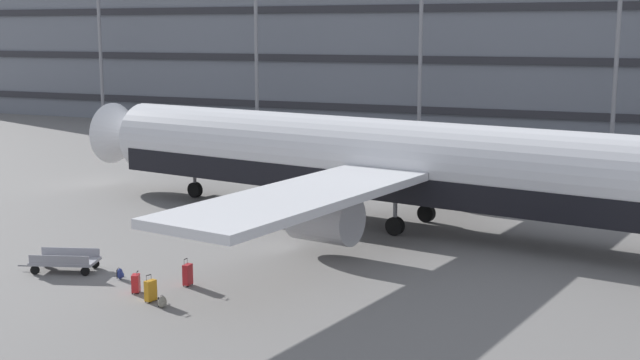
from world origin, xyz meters
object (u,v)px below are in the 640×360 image
object	(u,v)px
suitcase_scuffed	(151,290)
backpack_purple	(162,302)
airliner	(395,164)
suitcase_teal	(136,283)
suitcase_navy	(188,274)
backpack_red	(120,274)
baggage_cart	(65,261)

from	to	relation	value
suitcase_scuffed	backpack_purple	distance (m)	0.90
airliner	suitcase_teal	xyz separation A→B (m)	(-5.30, -14.24, -2.80)
suitcase_navy	suitcase_teal	bearing A→B (deg)	-129.26
suitcase_navy	backpack_red	xyz separation A→B (m)	(-2.91, -0.35, -0.24)
suitcase_navy	baggage_cart	distance (m)	5.65
suitcase_navy	suitcase_scuffed	xyz separation A→B (m)	(-0.16, -2.19, -0.02)
airliner	backpack_red	world-z (taller)	airliner
baggage_cart	backpack_red	bearing A→B (deg)	0.33
suitcase_teal	suitcase_scuffed	world-z (taller)	suitcase_scuffed
suitcase_teal	backpack_red	bearing A→B (deg)	143.61
airliner	backpack_red	distance (m)	15.06
suitcase_teal	suitcase_scuffed	xyz separation A→B (m)	(1.11, -0.63, 0.05)
backpack_red	backpack_purple	xyz separation A→B (m)	(3.52, -2.23, -0.01)
backpack_purple	baggage_cart	bearing A→B (deg)	160.49
suitcase_scuffed	backpack_purple	bearing A→B (deg)	-26.98
backpack_red	baggage_cart	size ratio (longest dim) A/B	0.15
backpack_purple	baggage_cart	world-z (taller)	baggage_cart
backpack_purple	suitcase_scuffed	bearing A→B (deg)	153.02
airliner	suitcase_teal	bearing A→B (deg)	-110.40
airliner	baggage_cart	bearing A→B (deg)	-126.52
suitcase_teal	backpack_red	xyz separation A→B (m)	(-1.64, 1.21, -0.17)
suitcase_navy	suitcase_scuffed	bearing A→B (deg)	-94.27
backpack_purple	baggage_cart	xyz separation A→B (m)	(-6.25, 2.22, 0.23)
suitcase_scuffed	suitcase_teal	bearing A→B (deg)	150.40
suitcase_teal	suitcase_scuffed	distance (m)	1.28
suitcase_teal	backpack_purple	xyz separation A→B (m)	(1.88, -1.02, -0.18)
airliner	baggage_cart	world-z (taller)	airliner
suitcase_scuffed	suitcase_navy	bearing A→B (deg)	85.73
airliner	suitcase_scuffed	bearing A→B (deg)	-105.72
airliner	suitcase_navy	xyz separation A→B (m)	(-4.02, -12.69, -2.73)
suitcase_teal	baggage_cart	world-z (taller)	suitcase_teal
suitcase_scuffed	backpack_purple	world-z (taller)	suitcase_scuffed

